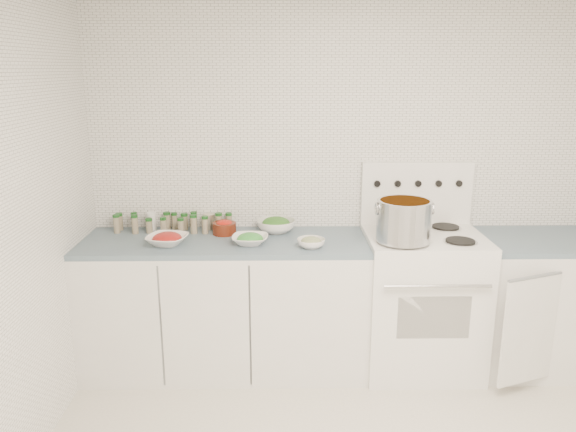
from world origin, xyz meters
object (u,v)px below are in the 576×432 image
(stock_pot, at_px, (404,219))
(bowl_snowpea, at_px, (250,239))
(stove, at_px, (421,297))
(bowl_tomato, at_px, (167,239))

(stock_pot, bearing_deg, bowl_snowpea, 174.91)
(stock_pot, bearing_deg, stove, 43.49)
(stove, height_order, stock_pot, stove)
(bowl_snowpea, bearing_deg, bowl_tomato, -179.69)
(stock_pot, relative_size, bowl_tomato, 1.18)
(bowl_tomato, height_order, bowl_snowpea, bowl_tomato)
(stock_pot, xyz_separation_m, bowl_snowpea, (-0.95, 0.08, -0.15))
(stove, xyz_separation_m, stock_pot, (-0.18, -0.17, 0.59))
(stove, xyz_separation_m, bowl_snowpea, (-1.13, -0.09, 0.44))
(bowl_tomato, bearing_deg, stove, 3.10)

